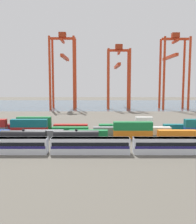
{
  "coord_description": "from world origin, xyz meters",
  "views": [
    {
      "loc": [
        1.36,
        -81.11,
        16.92
      ],
      "look_at": [
        1.18,
        33.38,
        4.34
      ],
      "focal_mm": 41.04,
      "sensor_mm": 36.0,
      "label": 1
    }
  ],
  "objects_px": {
    "shipping_container_8": "(30,131)",
    "shipping_container_3": "(133,134)",
    "shipping_container_19": "(108,128)",
    "gantry_crane_central": "(119,71)",
    "gantry_crane_west": "(64,64)",
    "shipping_container_18": "(71,128)",
    "freight_tank_row": "(24,137)",
    "gantry_crane_east": "(174,64)",
    "passenger_train": "(91,145)",
    "shipping_container_16": "(35,128)"
  },
  "relations": [
    {
      "from": "passenger_train",
      "to": "shipping_container_8",
      "type": "xyz_separation_m",
      "value": [
        -21.17,
        23.48,
        -0.84
      ]
    },
    {
      "from": "gantry_crane_east",
      "to": "shipping_container_19",
      "type": "bearing_deg",
      "value": -119.0
    },
    {
      "from": "shipping_container_19",
      "to": "gantry_crane_west",
      "type": "bearing_deg",
      "value": 107.21
    },
    {
      "from": "passenger_train",
      "to": "gantry_crane_west",
      "type": "xyz_separation_m",
      "value": [
        -21.94,
        116.92,
        28.39
      ]
    },
    {
      "from": "shipping_container_19",
      "to": "shipping_container_18",
      "type": "bearing_deg",
      "value": 180.0
    },
    {
      "from": "shipping_container_8",
      "to": "gantry_crane_west",
      "type": "distance_m",
      "value": 97.91
    },
    {
      "from": "freight_tank_row",
      "to": "shipping_container_19",
      "type": "height_order",
      "value": "freight_tank_row"
    },
    {
      "from": "shipping_container_18",
      "to": "gantry_crane_central",
      "type": "relative_size",
      "value": 0.28
    },
    {
      "from": "shipping_container_8",
      "to": "shipping_container_16",
      "type": "xyz_separation_m",
      "value": [
        0.13,
        5.93,
        0.0
      ]
    },
    {
      "from": "shipping_container_8",
      "to": "shipping_container_18",
      "type": "height_order",
      "value": "same"
    },
    {
      "from": "passenger_train",
      "to": "shipping_container_8",
      "type": "bearing_deg",
      "value": 132.04
    },
    {
      "from": "shipping_container_8",
      "to": "gantry_crane_east",
      "type": "bearing_deg",
      "value": 51.3
    },
    {
      "from": "freight_tank_row",
      "to": "gantry_crane_central",
      "type": "height_order",
      "value": "gantry_crane_central"
    },
    {
      "from": "shipping_container_3",
      "to": "freight_tank_row",
      "type": "bearing_deg",
      "value": -165.67
    },
    {
      "from": "passenger_train",
      "to": "freight_tank_row",
      "type": "xyz_separation_m",
      "value": [
        -19.03,
        9.44,
        -0.08
      ]
    },
    {
      "from": "shipping_container_3",
      "to": "gantry_crane_east",
      "type": "relative_size",
      "value": 0.24
    },
    {
      "from": "gantry_crane_central",
      "to": "shipping_container_19",
      "type": "bearing_deg",
      "value": -96.89
    },
    {
      "from": "freight_tank_row",
      "to": "gantry_crane_central",
      "type": "xyz_separation_m",
      "value": [
        34.91,
        108.61,
        24.11
      ]
    },
    {
      "from": "shipping_container_16",
      "to": "shipping_container_18",
      "type": "height_order",
      "value": "same"
    },
    {
      "from": "gantry_crane_west",
      "to": "shipping_container_16",
      "type": "bearing_deg",
      "value": -89.41
    },
    {
      "from": "shipping_container_19",
      "to": "gantry_crane_east",
      "type": "distance_m",
      "value": 104.26
    },
    {
      "from": "shipping_container_8",
      "to": "shipping_container_16",
      "type": "distance_m",
      "value": 5.93
    },
    {
      "from": "gantry_crane_central",
      "to": "shipping_container_8",
      "type": "bearing_deg",
      "value": -111.39
    },
    {
      "from": "shipping_container_16",
      "to": "shipping_container_18",
      "type": "xyz_separation_m",
      "value": [
        13.11,
        0.0,
        0.0
      ]
    },
    {
      "from": "gantry_crane_west",
      "to": "freight_tank_row",
      "type": "bearing_deg",
      "value": -88.45
    },
    {
      "from": "shipping_container_18",
      "to": "gantry_crane_west",
      "type": "height_order",
      "value": "gantry_crane_west"
    },
    {
      "from": "freight_tank_row",
      "to": "gantry_crane_east",
      "type": "bearing_deg",
      "value": 55.92
    },
    {
      "from": "gantry_crane_central",
      "to": "gantry_crane_east",
      "type": "relative_size",
      "value": 0.85
    },
    {
      "from": "passenger_train",
      "to": "gantry_crane_east",
      "type": "bearing_deg",
      "value": 65.34
    },
    {
      "from": "shipping_container_18",
      "to": "freight_tank_row",
      "type": "bearing_deg",
      "value": -119.07
    },
    {
      "from": "freight_tank_row",
      "to": "shipping_container_18",
      "type": "xyz_separation_m",
      "value": [
        11.1,
        19.96,
        -0.76
      ]
    },
    {
      "from": "freight_tank_row",
      "to": "shipping_container_18",
      "type": "height_order",
      "value": "freight_tank_row"
    },
    {
      "from": "passenger_train",
      "to": "gantry_crane_central",
      "type": "height_order",
      "value": "gantry_crane_central"
    },
    {
      "from": "shipping_container_18",
      "to": "gantry_crane_central",
      "type": "distance_m",
      "value": 95.1
    },
    {
      "from": "shipping_container_18",
      "to": "shipping_container_19",
      "type": "distance_m",
      "value": 13.11
    },
    {
      "from": "freight_tank_row",
      "to": "shipping_container_16",
      "type": "xyz_separation_m",
      "value": [
        -2.01,
        19.96,
        -0.76
      ]
    },
    {
      "from": "shipping_container_19",
      "to": "gantry_crane_central",
      "type": "bearing_deg",
      "value": 83.11
    },
    {
      "from": "shipping_container_18",
      "to": "gantry_crane_east",
      "type": "height_order",
      "value": "gantry_crane_east"
    },
    {
      "from": "gantry_crane_west",
      "to": "gantry_crane_east",
      "type": "bearing_deg",
      "value": 0.01
    },
    {
      "from": "passenger_train",
      "to": "shipping_container_8",
      "type": "distance_m",
      "value": 31.62
    },
    {
      "from": "shipping_container_3",
      "to": "gantry_crane_central",
      "type": "height_order",
      "value": "gantry_crane_central"
    },
    {
      "from": "shipping_container_18",
      "to": "shipping_container_3",
      "type": "bearing_deg",
      "value": -29.88
    },
    {
      "from": "shipping_container_16",
      "to": "shipping_container_19",
      "type": "height_order",
      "value": "same"
    },
    {
      "from": "freight_tank_row",
      "to": "shipping_container_8",
      "type": "bearing_deg",
      "value": 98.66
    },
    {
      "from": "freight_tank_row",
      "to": "shipping_container_3",
      "type": "xyz_separation_m",
      "value": [
        31.73,
        8.11,
        -0.76
      ]
    },
    {
      "from": "freight_tank_row",
      "to": "shipping_container_16",
      "type": "height_order",
      "value": "freight_tank_row"
    },
    {
      "from": "freight_tank_row",
      "to": "shipping_container_19",
      "type": "xyz_separation_m",
      "value": [
        24.2,
        19.96,
        -0.76
      ]
    },
    {
      "from": "gantry_crane_west",
      "to": "gantry_crane_central",
      "type": "height_order",
      "value": "gantry_crane_west"
    },
    {
      "from": "shipping_container_8",
      "to": "shipping_container_3",
      "type": "bearing_deg",
      "value": -9.93
    },
    {
      "from": "gantry_crane_central",
      "to": "passenger_train",
      "type": "bearing_deg",
      "value": -97.66
    }
  ]
}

